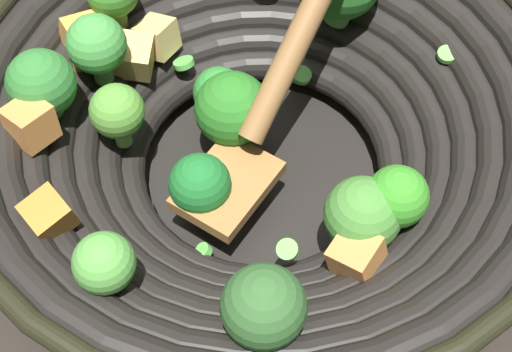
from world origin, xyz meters
TOP-DOWN VIEW (x-y plane):
  - ground_plane at (0.00, 0.00)m, footprint 4.00×4.00m
  - wok at (0.00, -0.00)m, footprint 0.41×0.44m

SIDE VIEW (x-z plane):
  - ground_plane at x=0.00m, z-range 0.00..0.00m
  - wok at x=0.00m, z-range -0.04..0.18m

